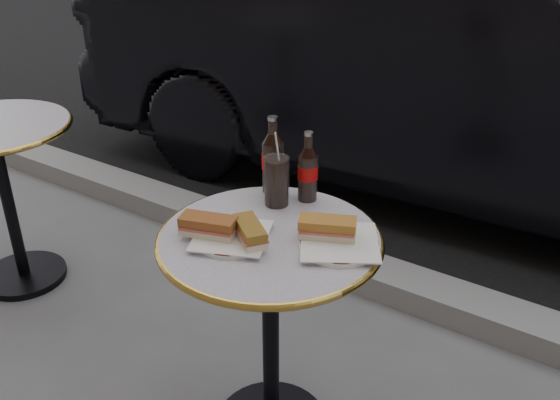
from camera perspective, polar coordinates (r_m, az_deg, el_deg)
The scene contains 12 objects.
curb at distance 2.74m, azimuth 9.91°, elevation -7.37°, with size 40.00×0.20×0.12m, color gray.
bistro_table at distance 1.91m, azimuth -0.84°, elevation -12.72°, with size 0.62×0.62×0.73m, color #BAB2C4, non-canonical shape.
bistro_table_second at distance 2.86m, azimuth -23.54°, elevation -0.48°, with size 0.62×0.62×0.73m, color #BAB2C4, non-canonical shape.
plate_left at distance 1.68m, azimuth -4.44°, elevation -3.48°, with size 0.20×0.20×0.01m, color silver.
plate_right at distance 1.66m, azimuth 5.44°, elevation -4.06°, with size 0.21×0.21×0.01m, color white.
sandwich_left_a at distance 1.67m, azimuth -6.56°, elevation -2.47°, with size 0.15×0.07×0.05m, color brown.
sandwich_left_b at distance 1.65m, azimuth -2.76°, elevation -3.00°, with size 0.13×0.06×0.05m, color olive.
sandwich_right at distance 1.66m, azimuth 4.35°, elevation -2.65°, with size 0.15×0.07×0.05m, color #B06F2C.
cola_bottle_left at distance 1.88m, azimuth -0.66°, elevation 4.17°, with size 0.07×0.07×0.24m, color black, non-canonical shape.
cola_bottle_right at distance 1.84m, azimuth 2.57°, elevation 3.10°, with size 0.06×0.06×0.22m, color black, non-canonical shape.
cola_glass at distance 1.82m, azimuth -0.32°, elevation 1.75°, with size 0.07×0.07×0.15m, color black.
parked_car at distance 3.54m, azimuth 15.97°, elevation 11.71°, with size 4.21×1.46×1.38m, color black.
Camera 1 is at (0.82, -1.20, 1.61)m, focal length 40.00 mm.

